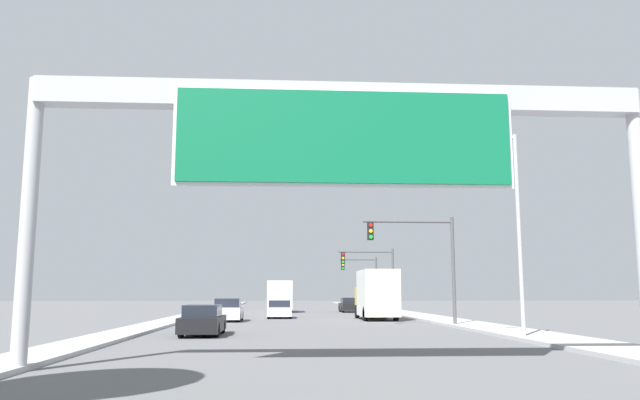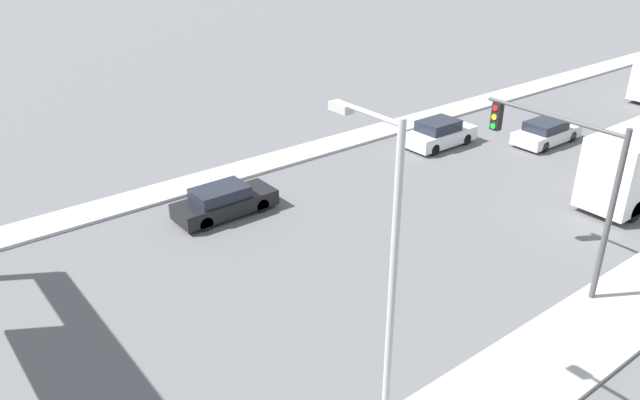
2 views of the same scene
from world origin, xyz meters
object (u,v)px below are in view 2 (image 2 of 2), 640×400
object	(u,v)px
car_far_left	(546,132)
street_lamp_right	(385,269)
truck_box_secondary	(639,166)
car_far_right	(440,134)
car_mid_left	(224,202)
traffic_light_near_intersection	(568,171)

from	to	relation	value
car_far_left	street_lamp_right	xyz separation A→B (m)	(10.09, -22.56, 4.53)
truck_box_secondary	street_lamp_right	size ratio (longest dim) A/B	0.79
car_far_left	street_lamp_right	distance (m)	25.12
car_far_right	street_lamp_right	size ratio (longest dim) A/B	0.49
car_mid_left	truck_box_secondary	world-z (taller)	truck_box_secondary
traffic_light_near_intersection	car_far_left	bearing A→B (deg)	124.47
car_mid_left	car_far_left	bearing A→B (deg)	79.71
street_lamp_right	car_far_right	bearing A→B (deg)	128.04
car_mid_left	street_lamp_right	world-z (taller)	street_lamp_right
traffic_light_near_intersection	street_lamp_right	distance (m)	10.30
truck_box_secondary	traffic_light_near_intersection	size ratio (longest dim) A/B	1.10
car_far_left	traffic_light_near_intersection	xyz separation A→B (m)	(8.52, -12.41, 3.75)
truck_box_secondary	car_far_right	bearing A→B (deg)	-170.68
car_far_right	traffic_light_near_intersection	distance (m)	14.49
car_far_left	truck_box_secondary	xyz separation A→B (m)	(7.00, -3.47, 1.14)
car_far_right	street_lamp_right	bearing A→B (deg)	-51.96
street_lamp_right	traffic_light_near_intersection	bearing A→B (deg)	98.78
truck_box_secondary	car_mid_left	bearing A→B (deg)	-123.60
car_far_left	traffic_light_near_intersection	bearing A→B (deg)	-55.53
car_far_left	car_mid_left	world-z (taller)	car_mid_left
car_far_right	car_mid_left	xyz separation A→B (m)	(0.00, -14.08, -0.06)
car_far_right	car_mid_left	size ratio (longest dim) A/B	0.93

